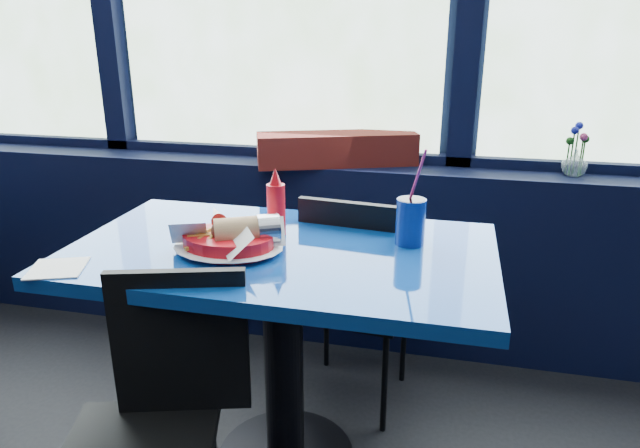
{
  "coord_description": "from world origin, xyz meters",
  "views": [
    {
      "loc": [
        0.76,
        0.56,
        1.34
      ],
      "look_at": [
        0.42,
        1.98,
        0.84
      ],
      "focal_mm": 32.0,
      "sensor_mm": 36.0,
      "label": 1
    }
  ],
  "objects_px": {
    "planter_box": "(337,149)",
    "food_basket": "(230,239)",
    "chair_near_front": "(156,411)",
    "ketchup_bottle": "(276,206)",
    "near_table": "(282,305)",
    "flower_vase": "(575,160)",
    "soda_cup": "(411,221)",
    "chair_near_back": "(353,291)"
  },
  "relations": [
    {
      "from": "chair_near_front",
      "to": "food_basket",
      "type": "distance_m",
      "value": 0.48
    },
    {
      "from": "planter_box",
      "to": "food_basket",
      "type": "bearing_deg",
      "value": -118.21
    },
    {
      "from": "planter_box",
      "to": "food_basket",
      "type": "relative_size",
      "value": 2.3
    },
    {
      "from": "planter_box",
      "to": "food_basket",
      "type": "xyz_separation_m",
      "value": [
        -0.12,
        -0.9,
        -0.08
      ]
    },
    {
      "from": "chair_near_front",
      "to": "ketchup_bottle",
      "type": "xyz_separation_m",
      "value": [
        0.16,
        0.5,
        0.39
      ]
    },
    {
      "from": "chair_near_front",
      "to": "soda_cup",
      "type": "distance_m",
      "value": 0.84
    },
    {
      "from": "planter_box",
      "to": "ketchup_bottle",
      "type": "distance_m",
      "value": 0.74
    },
    {
      "from": "chair_near_back",
      "to": "flower_vase",
      "type": "height_order",
      "value": "flower_vase"
    },
    {
      "from": "near_table",
      "to": "flower_vase",
      "type": "relative_size",
      "value": 5.86
    },
    {
      "from": "planter_box",
      "to": "chair_near_back",
      "type": "bearing_deg",
      "value": -92.84
    },
    {
      "from": "food_basket",
      "to": "planter_box",
      "type": "bearing_deg",
      "value": 80.87
    },
    {
      "from": "food_basket",
      "to": "chair_near_front",
      "type": "bearing_deg",
      "value": -104.14
    },
    {
      "from": "food_basket",
      "to": "soda_cup",
      "type": "bearing_deg",
      "value": 18.0
    },
    {
      "from": "near_table",
      "to": "flower_vase",
      "type": "bearing_deg",
      "value": 43.51
    },
    {
      "from": "chair_near_front",
      "to": "ketchup_bottle",
      "type": "distance_m",
      "value": 0.65
    },
    {
      "from": "chair_near_front",
      "to": "food_basket",
      "type": "relative_size",
      "value": 2.77
    },
    {
      "from": "chair_near_back",
      "to": "planter_box",
      "type": "xyz_separation_m",
      "value": [
        -0.17,
        0.51,
        0.39
      ]
    },
    {
      "from": "chair_near_front",
      "to": "ketchup_bottle",
      "type": "relative_size",
      "value": 3.85
    },
    {
      "from": "chair_near_front",
      "to": "soda_cup",
      "type": "xyz_separation_m",
      "value": [
        0.56,
        0.52,
        0.37
      ]
    },
    {
      "from": "flower_vase",
      "to": "soda_cup",
      "type": "bearing_deg",
      "value": -126.7
    },
    {
      "from": "food_basket",
      "to": "soda_cup",
      "type": "height_order",
      "value": "soda_cup"
    },
    {
      "from": "chair_near_front",
      "to": "ketchup_bottle",
      "type": "height_order",
      "value": "ketchup_bottle"
    },
    {
      "from": "chair_near_back",
      "to": "food_basket",
      "type": "height_order",
      "value": "food_basket"
    },
    {
      "from": "near_table",
      "to": "food_basket",
      "type": "height_order",
      "value": "food_basket"
    },
    {
      "from": "chair_near_front",
      "to": "chair_near_back",
      "type": "relative_size",
      "value": 0.95
    },
    {
      "from": "planter_box",
      "to": "ketchup_bottle",
      "type": "xyz_separation_m",
      "value": [
        -0.03,
        -0.74,
        -0.02
      ]
    },
    {
      "from": "planter_box",
      "to": "flower_vase",
      "type": "relative_size",
      "value": 3.21
    },
    {
      "from": "planter_box",
      "to": "flower_vase",
      "type": "bearing_deg",
      "value": -19.22
    },
    {
      "from": "chair_near_back",
      "to": "planter_box",
      "type": "bearing_deg",
      "value": -65.57
    },
    {
      "from": "planter_box",
      "to": "soda_cup",
      "type": "bearing_deg",
      "value": -84.11
    },
    {
      "from": "near_table",
      "to": "chair_near_front",
      "type": "height_order",
      "value": "chair_near_front"
    },
    {
      "from": "chair_near_front",
      "to": "ketchup_bottle",
      "type": "bearing_deg",
      "value": 55.83
    },
    {
      "from": "near_table",
      "to": "ketchup_bottle",
      "type": "height_order",
      "value": "ketchup_bottle"
    },
    {
      "from": "food_basket",
      "to": "near_table",
      "type": "bearing_deg",
      "value": 22.61
    },
    {
      "from": "chair_near_front",
      "to": "planter_box",
      "type": "xyz_separation_m",
      "value": [
        0.19,
        1.24,
        0.41
      ]
    },
    {
      "from": "chair_near_back",
      "to": "soda_cup",
      "type": "relative_size",
      "value": 2.93
    },
    {
      "from": "chair_near_back",
      "to": "flower_vase",
      "type": "xyz_separation_m",
      "value": [
        0.76,
        0.54,
        0.39
      ]
    },
    {
      "from": "soda_cup",
      "to": "chair_near_front",
      "type": "bearing_deg",
      "value": -137.13
    },
    {
      "from": "food_basket",
      "to": "soda_cup",
      "type": "distance_m",
      "value": 0.51
    },
    {
      "from": "flower_vase",
      "to": "soda_cup",
      "type": "xyz_separation_m",
      "value": [
        -0.56,
        -0.75,
        -0.04
      ]
    },
    {
      "from": "chair_near_back",
      "to": "ketchup_bottle",
      "type": "height_order",
      "value": "ketchup_bottle"
    },
    {
      "from": "ketchup_bottle",
      "to": "food_basket",
      "type": "bearing_deg",
      "value": -117.49
    }
  ]
}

